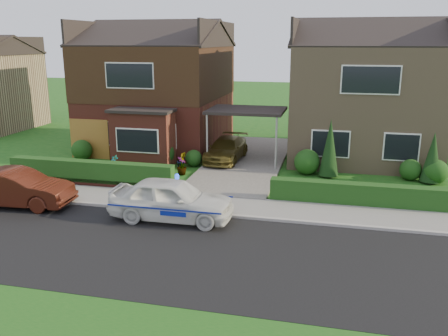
% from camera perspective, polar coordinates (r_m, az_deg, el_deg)
% --- Properties ---
extents(ground, '(120.00, 120.00, 0.00)m').
position_cam_1_polar(ground, '(14.49, -5.51, -9.90)').
color(ground, '#154D14').
rests_on(ground, ground).
extents(road, '(60.00, 6.00, 0.02)m').
position_cam_1_polar(road, '(14.49, -5.51, -9.90)').
color(road, black).
rests_on(road, ground).
extents(kerb, '(60.00, 0.16, 0.12)m').
position_cam_1_polar(kerb, '(17.16, -2.26, -5.55)').
color(kerb, '#9E9993').
rests_on(kerb, ground).
extents(sidewalk, '(60.00, 2.00, 0.10)m').
position_cam_1_polar(sidewalk, '(18.11, -1.38, -4.44)').
color(sidewalk, slate).
rests_on(sidewalk, ground).
extents(driveway, '(3.80, 12.00, 0.12)m').
position_cam_1_polar(driveway, '(24.56, 2.67, 0.84)').
color(driveway, '#666059').
rests_on(driveway, ground).
extents(house_left, '(7.50, 9.53, 7.25)m').
position_cam_1_polar(house_left, '(28.28, -7.90, 10.31)').
color(house_left, maroon).
rests_on(house_left, ground).
extents(house_right, '(7.50, 8.06, 7.25)m').
position_cam_1_polar(house_right, '(26.56, 16.56, 9.21)').
color(house_right, '#907658').
rests_on(house_right, ground).
extents(carport_link, '(3.80, 3.00, 2.77)m').
position_cam_1_polar(carport_link, '(24.01, 2.72, 6.83)').
color(carport_link, black).
rests_on(carport_link, ground).
extents(garage_door, '(2.20, 0.10, 2.10)m').
position_cam_1_polar(garage_door, '(26.15, -15.84, 3.38)').
color(garage_door, brown).
rests_on(garage_door, ground).
extents(dwarf_wall, '(7.70, 0.25, 0.36)m').
position_cam_1_polar(dwarf_wall, '(21.24, -15.87, -1.69)').
color(dwarf_wall, maroon).
rests_on(dwarf_wall, ground).
extents(hedge_left, '(7.50, 0.55, 0.90)m').
position_cam_1_polar(hedge_left, '(21.42, -15.64, -2.04)').
color(hedge_left, '#133410').
rests_on(hedge_left, ground).
extents(hedge_right, '(7.50, 0.55, 0.80)m').
position_cam_1_polar(hedge_right, '(18.84, 17.02, -4.50)').
color(hedge_right, '#133410').
rests_on(hedge_right, ground).
extents(shrub_left_far, '(1.08, 1.08, 1.08)m').
position_cam_1_polar(shrub_left_far, '(25.99, -16.73, 2.09)').
color(shrub_left_far, '#133410').
rests_on(shrub_left_far, ground).
extents(shrub_left_mid, '(1.32, 1.32, 1.32)m').
position_cam_1_polar(shrub_left_mid, '(23.88, -7.56, 1.79)').
color(shrub_left_mid, '#133410').
rests_on(shrub_left_mid, ground).
extents(shrub_left_near, '(0.84, 0.84, 0.84)m').
position_cam_1_polar(shrub_left_near, '(23.71, -3.66, 1.20)').
color(shrub_left_near, '#133410').
rests_on(shrub_left_near, ground).
extents(shrub_right_near, '(1.20, 1.20, 1.20)m').
position_cam_1_polar(shrub_right_near, '(22.53, 9.95, 0.72)').
color(shrub_right_near, '#133410').
rests_on(shrub_right_near, ground).
extents(shrub_right_mid, '(0.96, 0.96, 0.96)m').
position_cam_1_polar(shrub_right_mid, '(22.89, 21.51, -0.20)').
color(shrub_right_mid, '#133410').
rests_on(shrub_right_mid, ground).
extents(shrub_right_far, '(1.08, 1.08, 1.08)m').
position_cam_1_polar(shrub_right_far, '(22.76, 24.11, -0.40)').
color(shrub_right_far, '#133410').
rests_on(shrub_right_far, ground).
extents(conifer_a, '(0.90, 0.90, 2.60)m').
position_cam_1_polar(conifer_a, '(22.14, 12.58, 2.20)').
color(conifer_a, black).
rests_on(conifer_a, ground).
extents(conifer_b, '(0.90, 0.90, 2.20)m').
position_cam_1_polar(conifer_b, '(22.59, 23.77, 1.00)').
color(conifer_b, black).
rests_on(conifer_b, ground).
extents(police_car, '(4.00, 4.37, 1.65)m').
position_cam_1_polar(police_car, '(16.64, -6.32, -3.81)').
color(police_car, silver).
rests_on(police_car, ground).
extents(driveway_car, '(1.80, 4.05, 1.15)m').
position_cam_1_polar(driveway_car, '(24.39, 0.27, 2.29)').
color(driveway_car, brown).
rests_on(driveway_car, driveway).
extents(street_car, '(1.77, 4.34, 1.40)m').
position_cam_1_polar(street_car, '(19.54, -23.69, -2.28)').
color(street_car, '#40170D').
rests_on(street_car, ground).
extents(potted_plant_a, '(0.43, 0.34, 0.73)m').
position_cam_1_polar(potted_plant_a, '(23.52, -12.98, 0.58)').
color(potted_plant_a, gray).
rests_on(potted_plant_a, ground).
extents(potted_plant_b, '(0.59, 0.57, 0.84)m').
position_cam_1_polar(potted_plant_b, '(23.29, -5.14, 0.91)').
color(potted_plant_b, gray).
rests_on(potted_plant_b, ground).
extents(potted_plant_c, '(0.53, 0.53, 0.84)m').
position_cam_1_polar(potted_plant_c, '(22.22, -5.13, 0.21)').
color(potted_plant_c, gray).
rests_on(potted_plant_c, ground).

